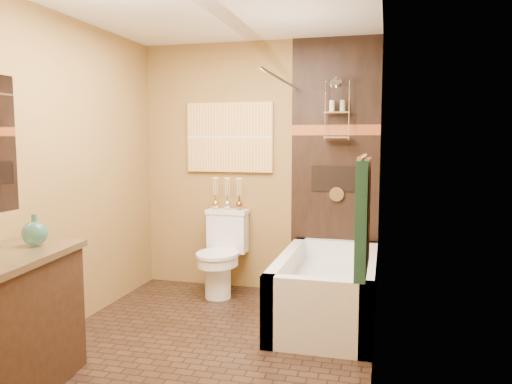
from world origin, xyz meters
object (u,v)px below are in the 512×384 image
(sunset_painting, at_px, (230,137))
(toilet, at_px, (222,253))
(bathtub, at_px, (327,294))
(vanity, at_px, (2,325))

(sunset_painting, distance_m, toilet, 1.17)
(bathtub, distance_m, vanity, 2.47)
(toilet, height_order, vanity, vanity)
(sunset_painting, distance_m, bathtub, 1.87)
(sunset_painting, distance_m, vanity, 2.79)
(bathtub, bearing_deg, vanity, -134.58)
(toilet, bearing_deg, sunset_painting, 90.88)
(sunset_painting, bearing_deg, vanity, -104.38)
(sunset_painting, bearing_deg, bathtub, -33.63)
(vanity, bearing_deg, bathtub, 39.44)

